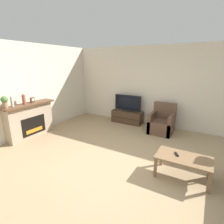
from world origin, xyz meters
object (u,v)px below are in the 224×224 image
Objects in this scene: mantel_clock at (32,100)px; remote at (177,154)px; coffee_table at (183,160)px; mantel_vase_centre_left at (24,99)px; potted_plant at (4,101)px; mantel_vase_left at (12,102)px; fireplace at (30,120)px; armchair at (162,123)px; tv at (128,104)px; tv_stand at (127,117)px.

mantel_clock is 0.99× the size of remote.
mantel_vase_centre_left is at bearing -176.43° from coffee_table.
potted_plant is 4.39m from coffee_table.
remote is (4.11, 0.63, -0.71)m from mantel_vase_left.
fireplace is at bearing 98.38° from mantel_vase_centre_left.
mantel_vase_centre_left is 1.93× the size of remote.
mantel_vase_centre_left is 0.32× the size of armchair.
mantel_vase_centre_left is 3.34m from tv.
tv is 1.01× the size of coffee_table.
fireplace is 0.64m from mantel_vase_centre_left.
coffee_table is at bearing -66.04° from armchair.
armchair is (3.30, 2.37, -0.85)m from mantel_vase_centre_left.
potted_plant reaches higher than mantel_vase_left.
armchair is at bearing 34.23° from fireplace.
mantel_vase_centre_left is at bearing 155.96° from remote.
potted_plant is at bearing -90.00° from mantel_vase_centre_left.
mantel_vase_left is 1.95× the size of mantel_clock.
mantel_vase_centre_left reaches higher than coffee_table.
potted_plant is at bearing -121.78° from tv.
potted_plant is 0.31× the size of tv.
remote is (4.11, 0.03, -0.64)m from mantel_clock.
tv is at bearing 53.42° from mantel_vase_centre_left.
mantel_vase_centre_left is 4.18m from remote.
fireplace is 1.52× the size of coffee_table.
potted_plant reaches higher than fireplace.
potted_plant reaches higher than tv_stand.
armchair is (3.30, 2.11, -0.79)m from mantel_clock.
fireplace is 10.01× the size of mantel_clock.
coffee_table is at bearing 3.57° from mantel_vase_centre_left.
fireplace is at bearing -145.77° from armchair.
tv is at bearing 103.91° from remote.
potted_plant is at bearing -90.06° from mantel_clock.
remote is (0.80, -2.08, 0.15)m from armchair.
remote is at bearing 11.28° from potted_plant.
tv reaches higher than remote.
tv_stand is 7.36× the size of remote.
mantel_vase_centre_left is at bearing 90.00° from potted_plant.
tv is 6.62× the size of remote.
armchair is (3.32, 2.26, -0.22)m from fireplace.
potted_plant is (-0.00, -0.53, 0.04)m from mantel_vase_centre_left.
armchair reaches higher than remote.
mantel_vase_centre_left is at bearing -81.62° from fireplace.
mantel_vase_left is at bearing 90.00° from potted_plant.
remote is at bearing -47.99° from tv_stand.
potted_plant is 2.08× the size of remote.
remote is at bearing 4.08° from mantel_vase_centre_left.
mantel_vase_centre_left reaches higher than remote.
mantel_clock reaches higher than coffee_table.
mantel_vase_left is 0.19m from potted_plant.
tv is 3.32m from coffee_table.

